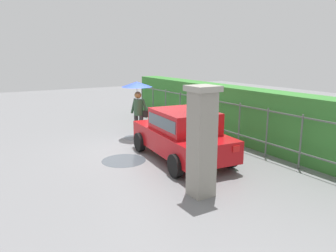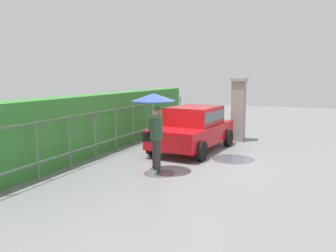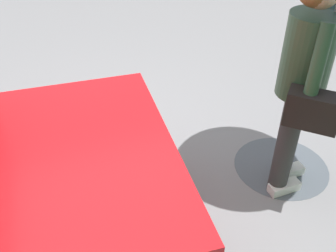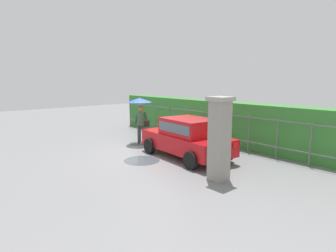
{
  "view_description": "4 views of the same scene",
  "coord_description": "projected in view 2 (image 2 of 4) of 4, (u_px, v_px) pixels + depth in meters",
  "views": [
    {
      "loc": [
        9.26,
        -4.63,
        3.07
      ],
      "look_at": [
        0.36,
        0.71,
        0.77
      ],
      "focal_mm": 35.1,
      "sensor_mm": 36.0,
      "label": 1
    },
    {
      "loc": [
        -9.5,
        -3.22,
        2.51
      ],
      "look_at": [
        -0.03,
        0.78,
        1.02
      ],
      "focal_mm": 37.16,
      "sensor_mm": 36.0,
      "label": 2
    },
    {
      "loc": [
        0.3,
        2.38,
        2.31
      ],
      "look_at": [
        -0.38,
        0.65,
        0.94
      ],
      "focal_mm": 41.55,
      "sensor_mm": 36.0,
      "label": 3
    },
    {
      "loc": [
        8.81,
        -6.83,
        2.91
      ],
      "look_at": [
        0.21,
        0.69,
        1.01
      ],
      "focal_mm": 30.36,
      "sensor_mm": 36.0,
      "label": 4
    }
  ],
  "objects": [
    {
      "name": "ground_plane",
      "position": [
        193.0,
        161.0,
        10.26
      ],
      "size": [
        40.0,
        40.0,
        0.0
      ],
      "primitive_type": "plane",
      "color": "slate"
    },
    {
      "name": "car",
      "position": [
        193.0,
        127.0,
        11.72
      ],
      "size": [
        3.86,
        2.13,
        1.48
      ],
      "rotation": [
        0.0,
        0.0,
        3.05
      ],
      "color": "#B71116",
      "rests_on": "ground"
    },
    {
      "name": "pedestrian",
      "position": [
        154.0,
        112.0,
        8.88
      ],
      "size": [
        1.11,
        1.11,
        2.07
      ],
      "rotation": [
        0.0,
        0.0,
        2.35
      ],
      "color": "#333333",
      "rests_on": "ground"
    },
    {
      "name": "gate_pillar",
      "position": [
        238.0,
        109.0,
        13.36
      ],
      "size": [
        0.6,
        0.6,
        2.42
      ],
      "color": "gray",
      "rests_on": "ground"
    },
    {
      "name": "fence_section",
      "position": [
        116.0,
        127.0,
        11.46
      ],
      "size": [
        11.9,
        0.05,
        1.5
      ],
      "color": "#59605B",
      "rests_on": "ground"
    },
    {
      "name": "hedge_row",
      "position": [
        98.0,
        122.0,
        11.71
      ],
      "size": [
        12.85,
        0.9,
        1.9
      ],
      "primitive_type": "cube",
      "color": "#387F33",
      "rests_on": "ground"
    },
    {
      "name": "puddle_near",
      "position": [
        233.0,
        159.0,
        10.54
      ],
      "size": [
        1.29,
        1.29,
        0.0
      ],
      "primitive_type": "cylinder",
      "color": "#4C545B",
      "rests_on": "ground"
    },
    {
      "name": "puddle_far",
      "position": [
        159.0,
        173.0,
        9.0
      ],
      "size": [
        0.81,
        0.81,
        0.0
      ],
      "primitive_type": "cylinder",
      "color": "#4C545B",
      "rests_on": "ground"
    }
  ]
}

